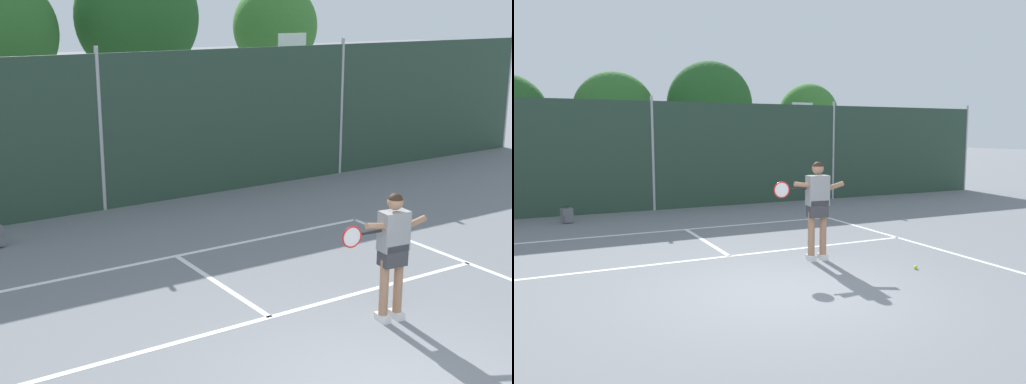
% 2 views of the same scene
% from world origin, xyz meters
% --- Properties ---
extents(ground_plane, '(120.00, 120.00, 0.00)m').
position_xyz_m(ground_plane, '(0.00, 0.00, 0.00)').
color(ground_plane, slate).
extents(court_markings, '(8.30, 11.10, 0.01)m').
position_xyz_m(court_markings, '(0.00, 0.65, 0.00)').
color(court_markings, white).
rests_on(court_markings, ground).
extents(chainlink_fence, '(26.09, 0.09, 3.49)m').
position_xyz_m(chainlink_fence, '(0.00, 9.00, 1.67)').
color(chainlink_fence, '#284233').
rests_on(chainlink_fence, ground).
extents(basketball_hoop, '(0.90, 0.67, 3.55)m').
position_xyz_m(basketball_hoop, '(6.30, 10.98, 2.31)').
color(basketball_hoop, '#9E9EA3').
rests_on(basketball_hoop, ground).
extents(treeline_backdrop, '(25.44, 4.11, 6.14)m').
position_xyz_m(treeline_backdrop, '(1.08, 19.43, 3.52)').
color(treeline_backdrop, brown).
rests_on(treeline_backdrop, ground).
extents(tennis_player, '(1.44, 0.30, 1.85)m').
position_xyz_m(tennis_player, '(1.38, 1.51, 1.11)').
color(tennis_player, silver).
rests_on(tennis_player, ground).
extents(tennis_ball, '(0.07, 0.07, 0.07)m').
position_xyz_m(tennis_ball, '(2.64, 0.21, 0.03)').
color(tennis_ball, '#CCE033').
rests_on(tennis_ball, ground).
extents(backpack_grey, '(0.32, 0.31, 0.46)m').
position_xyz_m(backpack_grey, '(-2.60, 7.70, 0.19)').
color(backpack_grey, slate).
rests_on(backpack_grey, ground).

